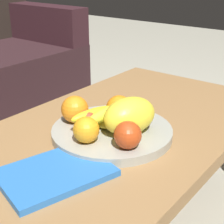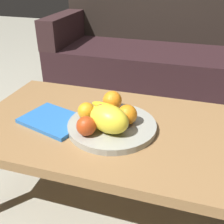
# 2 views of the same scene
# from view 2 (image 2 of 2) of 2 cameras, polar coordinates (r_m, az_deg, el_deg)

# --- Properties ---
(ground_plane) EXTENTS (8.00, 8.00, 0.00)m
(ground_plane) POSITION_cam_2_polar(r_m,az_deg,el_deg) (1.33, 1.65, -17.93)
(ground_plane) COLOR #9E9B89
(coffee_table) EXTENTS (1.20, 0.63, 0.40)m
(coffee_table) POSITION_cam_2_polar(r_m,az_deg,el_deg) (1.10, 1.92, -4.92)
(coffee_table) COLOR olive
(coffee_table) RESTS_ON ground_plane
(couch) EXTENTS (1.70, 0.70, 0.90)m
(couch) POSITION_cam_2_polar(r_m,az_deg,el_deg) (2.22, 10.27, 11.13)
(couch) COLOR black
(couch) RESTS_ON ground_plane
(fruit_bowl) EXTENTS (0.35, 0.35, 0.03)m
(fruit_bowl) POSITION_cam_2_polar(r_m,az_deg,el_deg) (1.05, 0.00, -2.97)
(fruit_bowl) COLOR #9A9B90
(fruit_bowl) RESTS_ON coffee_table
(melon_large_front) EXTENTS (0.18, 0.15, 0.10)m
(melon_large_front) POSITION_cam_2_polar(r_m,az_deg,el_deg) (0.97, -0.61, -1.51)
(melon_large_front) COLOR yellow
(melon_large_front) RESTS_ON fruit_bowl
(orange_front) EXTENTS (0.08, 0.08, 0.08)m
(orange_front) POSITION_cam_2_polar(r_m,az_deg,el_deg) (1.13, 0.07, 2.46)
(orange_front) COLOR orange
(orange_front) RESTS_ON fruit_bowl
(orange_left) EXTENTS (0.08, 0.08, 0.08)m
(orange_left) POSITION_cam_2_polar(r_m,az_deg,el_deg) (1.03, 3.22, -0.55)
(orange_left) COLOR orange
(orange_left) RESTS_ON fruit_bowl
(orange_right) EXTENTS (0.07, 0.07, 0.07)m
(orange_right) POSITION_cam_2_polar(r_m,az_deg,el_deg) (1.06, -5.43, 0.18)
(orange_right) COLOR orange
(orange_right) RESTS_ON fruit_bowl
(apple_front) EXTENTS (0.06, 0.06, 0.06)m
(apple_front) POSITION_cam_2_polar(r_m,az_deg,el_deg) (1.08, -1.87, 0.61)
(apple_front) COLOR #BE3A21
(apple_front) RESTS_ON fruit_bowl
(apple_right) EXTENTS (0.07, 0.07, 0.07)m
(apple_right) POSITION_cam_2_polar(r_m,az_deg,el_deg) (0.97, -5.49, -2.97)
(apple_right) COLOR #B53D16
(apple_right) RESTS_ON fruit_bowl
(banana_bunch) EXTENTS (0.17, 0.15, 0.06)m
(banana_bunch) POSITION_cam_2_polar(r_m,az_deg,el_deg) (1.06, -0.55, 0.06)
(banana_bunch) COLOR gold
(banana_bunch) RESTS_ON fruit_bowl
(magazine) EXTENTS (0.29, 0.24, 0.02)m
(magazine) POSITION_cam_2_polar(r_m,az_deg,el_deg) (1.12, -12.27, -1.69)
(magazine) COLOR blue
(magazine) RESTS_ON coffee_table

